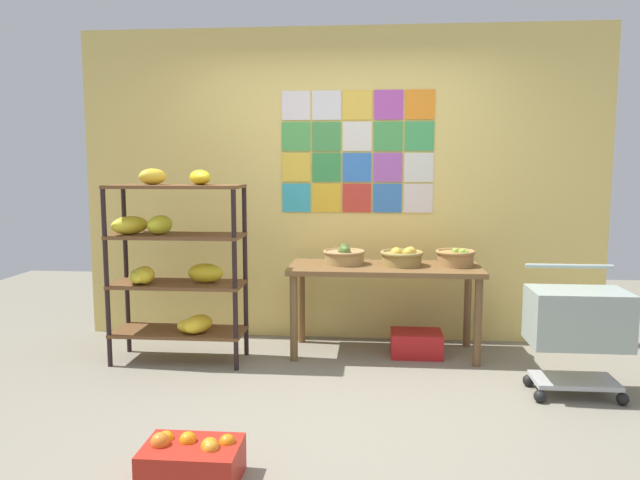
% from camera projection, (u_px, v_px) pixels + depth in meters
% --- Properties ---
extents(ground, '(9.24, 9.24, 0.00)m').
position_uv_depth(ground, '(325.00, 411.00, 3.76)').
color(ground, gray).
extents(back_wall_with_art, '(4.50, 0.07, 2.67)m').
position_uv_depth(back_wall_with_art, '(340.00, 185.00, 5.22)').
color(back_wall_with_art, '#EACB6B').
rests_on(back_wall_with_art, ground).
extents(banana_shelf_unit, '(1.01, 0.42, 1.49)m').
position_uv_depth(banana_shelf_unit, '(174.00, 258.00, 4.61)').
color(banana_shelf_unit, black).
rests_on(banana_shelf_unit, ground).
extents(display_table, '(1.52, 0.63, 0.72)m').
position_uv_depth(display_table, '(385.00, 277.00, 4.83)').
color(display_table, brown).
rests_on(display_table, ground).
extents(fruit_basket_back_left, '(0.31, 0.31, 0.15)m').
position_uv_depth(fruit_basket_back_left, '(455.00, 257.00, 4.80)').
color(fruit_basket_back_left, '#9F7541').
rests_on(fruit_basket_back_left, display_table).
extents(fruit_basket_left, '(0.34, 0.34, 0.16)m').
position_uv_depth(fruit_basket_left, '(402.00, 257.00, 4.81)').
color(fruit_basket_left, olive).
rests_on(fruit_basket_left, display_table).
extents(fruit_basket_right, '(0.34, 0.34, 0.16)m').
position_uv_depth(fruit_basket_right, '(344.00, 255.00, 4.89)').
color(fruit_basket_right, '#9E7D49').
rests_on(fruit_basket_right, display_table).
extents(produce_crate_under_table, '(0.40, 0.30, 0.19)m').
position_uv_depth(produce_crate_under_table, '(416.00, 343.00, 4.84)').
color(produce_crate_under_table, red).
rests_on(produce_crate_under_table, ground).
extents(orange_crate_foreground, '(0.46, 0.32, 0.24)m').
position_uv_depth(orange_crate_foreground, '(192.00, 461.00, 2.91)').
color(orange_crate_foreground, '#B4251A').
rests_on(orange_crate_foreground, ground).
extents(shopping_cart, '(0.61, 0.43, 0.85)m').
position_uv_depth(shopping_cart, '(577.00, 322.00, 3.95)').
color(shopping_cart, black).
rests_on(shopping_cart, ground).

